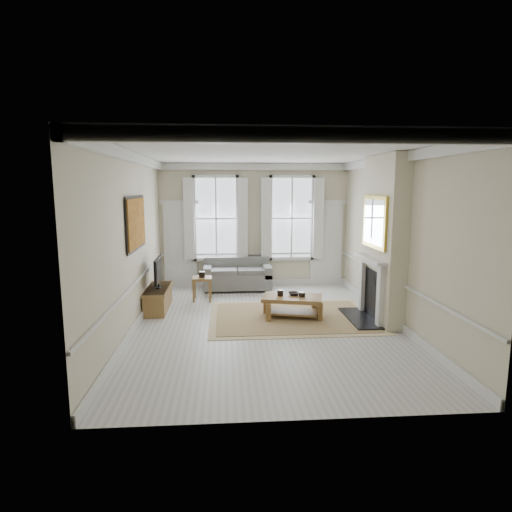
{
  "coord_description": "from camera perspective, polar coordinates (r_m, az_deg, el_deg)",
  "views": [
    {
      "loc": [
        -0.82,
        -8.26,
        2.74
      ],
      "look_at": [
        -0.14,
        1.0,
        1.25
      ],
      "focal_mm": 30.0,
      "sensor_mm": 36.0,
      "label": 1
    }
  ],
  "objects": [
    {
      "name": "left_wall",
      "position": [
        8.52,
        -16.26,
        1.73
      ],
      "size": [
        0.0,
        7.2,
        7.2
      ],
      "primitive_type": "plane",
      "rotation": [
        1.57,
        0.0,
        1.57
      ],
      "color": "beige",
      "rests_on": "floor"
    },
    {
      "name": "hearth",
      "position": [
        9.32,
        13.72,
        -8.08
      ],
      "size": [
        0.55,
        1.5,
        0.05
      ],
      "primitive_type": "cube",
      "color": "black",
      "rests_on": "floor"
    },
    {
      "name": "coffee_table",
      "position": [
        9.15,
        4.84,
        -5.86
      ],
      "size": [
        1.37,
        0.99,
        0.46
      ],
      "rotation": [
        0.0,
        0.0,
        -0.24
      ],
      "color": "brown",
      "rests_on": "rug"
    },
    {
      "name": "fireplace",
      "position": [
        9.21,
        15.07,
        -3.8
      ],
      "size": [
        0.21,
        1.45,
        1.33
      ],
      "color": "silver",
      "rests_on": "floor"
    },
    {
      "name": "right_wall",
      "position": [
        9.0,
        18.15,
        2.02
      ],
      "size": [
        0.0,
        7.2,
        7.2
      ],
      "primitive_type": "plane",
      "rotation": [
        1.57,
        0.0,
        -1.57
      ],
      "color": "beige",
      "rests_on": "floor"
    },
    {
      "name": "ceiling",
      "position": [
        8.33,
        1.48,
        13.65
      ],
      "size": [
        7.2,
        7.2,
        0.0
      ],
      "primitive_type": "plane",
      "rotation": [
        3.14,
        0.0,
        0.0
      ],
      "color": "white",
      "rests_on": "back_wall"
    },
    {
      "name": "sofa",
      "position": [
        11.62,
        -2.49,
        -2.73
      ],
      "size": [
        1.8,
        0.88,
        0.85
      ],
      "color": "slate",
      "rests_on": "floor"
    },
    {
      "name": "window_left",
      "position": [
        11.85,
        -5.35,
        5.0
      ],
      "size": [
        1.26,
        0.2,
        2.2
      ],
      "primitive_type": null,
      "color": "#B2BCC6",
      "rests_on": "back_wall"
    },
    {
      "name": "floor",
      "position": [
        8.74,
        1.39,
        -9.15
      ],
      "size": [
        7.2,
        7.2,
        0.0
      ],
      "primitive_type": "plane",
      "color": "#B7B5AD",
      "rests_on": "ground"
    },
    {
      "name": "window_right",
      "position": [
        11.99,
        4.78,
        5.06
      ],
      "size": [
        1.26,
        0.2,
        2.2
      ],
      "primitive_type": null,
      "color": "#B2BCC6",
      "rests_on": "back_wall"
    },
    {
      "name": "rug",
      "position": [
        9.25,
        4.81,
        -8.08
      ],
      "size": [
        3.5,
        2.6,
        0.02
      ],
      "primitive_type": "cube",
      "color": "#9F7A52",
      "rests_on": "floor"
    },
    {
      "name": "tv",
      "position": [
        9.83,
        -12.91,
        -1.91
      ],
      "size": [
        0.08,
        0.9,
        0.68
      ],
      "color": "black",
      "rests_on": "tv_stand"
    },
    {
      "name": "door_left",
      "position": [
        11.99,
        -10.08,
        1.35
      ],
      "size": [
        0.9,
        0.08,
        2.3
      ],
      "primitive_type": "cube",
      "color": "silver",
      "rests_on": "floor"
    },
    {
      "name": "mirror",
      "position": [
        9.02,
        15.48,
        4.39
      ],
      "size": [
        0.06,
        1.26,
        1.06
      ],
      "primitive_type": "cube",
      "color": "gold",
      "rests_on": "chimney_breast"
    },
    {
      "name": "tv_stand",
      "position": [
        9.98,
        -12.91,
        -5.56
      ],
      "size": [
        0.45,
        1.42,
        0.51
      ],
      "primitive_type": "cube",
      "color": "brown",
      "rests_on": "floor"
    },
    {
      "name": "ceramic_pot_b",
      "position": [
        9.1,
        6.15,
        -5.12
      ],
      "size": [
        0.14,
        0.14,
        0.1
      ],
      "primitive_type": "cylinder",
      "color": "black",
      "rests_on": "coffee_table"
    },
    {
      "name": "side_table",
      "position": [
        10.55,
        -7.2,
        -3.41
      ],
      "size": [
        0.48,
        0.48,
        0.58
      ],
      "rotation": [
        0.0,
        0.0,
        0.03
      ],
      "color": "brown",
      "rests_on": "floor"
    },
    {
      "name": "door_right",
      "position": [
        12.27,
        9.34,
        1.54
      ],
      "size": [
        0.9,
        0.08,
        2.3
      ],
      "primitive_type": "cube",
      "color": "silver",
      "rests_on": "floor"
    },
    {
      "name": "chimney_breast",
      "position": [
        9.12,
        16.65,
        2.18
      ],
      "size": [
        0.35,
        1.7,
        3.38
      ],
      "primitive_type": "cube",
      "color": "beige",
      "rests_on": "floor"
    },
    {
      "name": "painting",
      "position": [
        8.77,
        -15.7,
        4.26
      ],
      "size": [
        0.05,
        1.66,
        1.06
      ],
      "primitive_type": "cube",
      "color": "#B5791F",
      "rests_on": "left_wall"
    },
    {
      "name": "ceramic_pot_a",
      "position": [
        9.12,
        3.25,
        -4.94
      ],
      "size": [
        0.13,
        0.13,
        0.13
      ],
      "primitive_type": "cylinder",
      "color": "black",
      "rests_on": "coffee_table"
    },
    {
      "name": "back_wall",
      "position": [
        11.94,
        -0.27,
        4.11
      ],
      "size": [
        5.2,
        0.0,
        5.2
      ],
      "primitive_type": "plane",
      "rotation": [
        1.57,
        0.0,
        0.0
      ],
      "color": "beige",
      "rests_on": "floor"
    },
    {
      "name": "bowl",
      "position": [
        9.22,
        5.06,
        -5.03
      ],
      "size": [
        0.27,
        0.27,
        0.06
      ],
      "primitive_type": "imported",
      "rotation": [
        0.0,
        0.0,
        0.12
      ],
      "color": "black",
      "rests_on": "coffee_table"
    }
  ]
}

